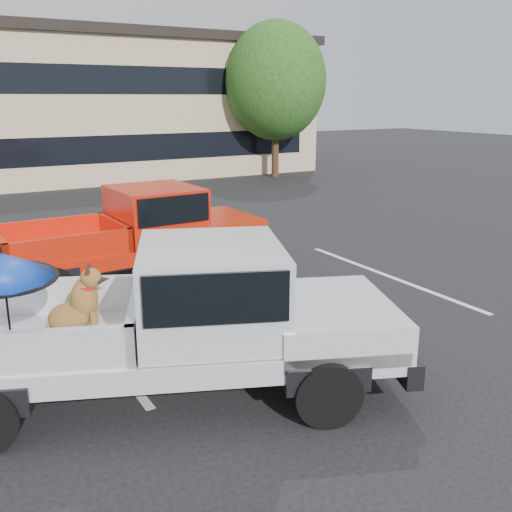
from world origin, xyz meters
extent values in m
plane|color=black|center=(0.00, 0.00, 0.00)|extent=(90.00, 90.00, 0.00)
cube|color=silver|center=(-3.00, 2.00, 0.00)|extent=(0.12, 5.00, 0.01)
cube|color=silver|center=(3.00, 2.00, 0.00)|extent=(0.12, 5.00, 0.01)
cube|color=tan|center=(2.00, 21.00, 3.00)|extent=(20.00, 8.00, 6.00)
cube|color=black|center=(2.00, 21.00, 6.10)|extent=(20.40, 8.40, 0.40)
cube|color=black|center=(2.00, 17.02, 1.50)|extent=(18.00, 0.08, 1.10)
cube|color=black|center=(2.00, 17.02, 4.20)|extent=(18.00, 0.08, 1.10)
cylinder|color=#332114|center=(9.00, 16.00, 1.36)|extent=(0.32, 0.32, 2.73)
ellipsoid|color=#134414|center=(9.00, 16.00, 4.22)|extent=(4.46, 4.46, 5.13)
cylinder|color=#332114|center=(6.00, 24.00, 1.43)|extent=(0.32, 0.32, 2.86)
ellipsoid|color=#134414|center=(6.00, 24.00, 4.42)|extent=(4.68, 4.68, 5.38)
cylinder|color=black|center=(-4.04, 1.30, 0.38)|extent=(0.81, 0.55, 0.76)
cylinder|color=black|center=(-1.40, -1.76, 0.38)|extent=(0.81, 0.55, 0.76)
cylinder|color=black|center=(-0.71, -0.06, 0.38)|extent=(0.81, 0.55, 0.76)
cube|color=silver|center=(-2.67, -0.25, 0.67)|extent=(5.72, 3.81, 0.28)
cube|color=silver|center=(-0.82, -1.00, 0.88)|extent=(2.11, 2.34, 0.46)
cube|color=black|center=(-0.13, -1.28, 0.50)|extent=(0.92, 1.89, 0.30)
cube|color=silver|center=(-2.16, -0.46, 1.35)|extent=(2.22, 2.33, 1.05)
cube|color=black|center=(-2.16, -0.46, 1.55)|extent=(2.12, 2.36, 0.55)
cube|color=black|center=(-4.02, 0.29, 0.73)|extent=(2.82, 2.57, 0.10)
cube|color=silver|center=(-3.69, 1.10, 1.03)|extent=(2.17, 0.96, 0.50)
cube|color=silver|center=(-4.34, -0.51, 1.03)|extent=(2.17, 0.96, 0.50)
cube|color=silver|center=(-3.00, -0.12, 1.03)|extent=(0.78, 1.74, 0.50)
ellipsoid|color=brown|center=(-3.63, 0.48, 0.95)|extent=(0.65, 0.60, 0.35)
cylinder|color=brown|center=(-3.40, 0.29, 0.91)|extent=(0.08, 0.08, 0.26)
cylinder|color=brown|center=(-3.33, 0.45, 0.91)|extent=(0.08, 0.08, 0.26)
ellipsoid|color=brown|center=(-3.45, 0.41, 1.17)|extent=(0.42, 0.40, 0.47)
cylinder|color=red|center=(-3.43, 0.40, 1.33)|extent=(0.23, 0.23, 0.04)
sphere|color=brown|center=(-3.36, 0.37, 1.43)|extent=(0.25, 0.25, 0.25)
cone|color=black|center=(-3.23, 0.32, 1.41)|extent=(0.21, 0.18, 0.12)
cone|color=black|center=(-3.41, 0.32, 1.57)|extent=(0.09, 0.09, 0.13)
cone|color=black|center=(-3.36, 0.44, 1.57)|extent=(0.09, 0.09, 0.13)
cylinder|color=brown|center=(-3.81, 0.55, 0.85)|extent=(0.31, 0.05, 0.11)
cylinder|color=black|center=(-4.36, -0.08, 1.31)|extent=(0.02, 0.10, 1.05)
cone|color=#133AAE|center=(-4.36, -0.08, 1.85)|extent=(1.10, 1.12, 0.36)
cylinder|color=black|center=(-4.36, -0.08, 2.01)|extent=(0.02, 0.02, 0.10)
cylinder|color=black|center=(-4.36, -0.08, 1.72)|extent=(1.10, 1.10, 0.09)
cylinder|color=black|center=(-3.27, 3.53, 0.37)|extent=(0.74, 0.30, 0.73)
cylinder|color=black|center=(-3.36, 5.30, 0.37)|extent=(0.74, 0.30, 0.73)
cylinder|color=black|center=(0.19, 3.69, 0.37)|extent=(0.74, 0.30, 0.73)
cylinder|color=black|center=(0.10, 5.46, 0.37)|extent=(0.74, 0.30, 0.73)
cube|color=red|center=(-1.54, 4.50, 0.64)|extent=(5.27, 2.09, 0.27)
cube|color=red|center=(0.38, 4.59, 0.85)|extent=(1.53, 1.91, 0.44)
cube|color=black|center=(1.11, 4.62, 0.48)|extent=(0.28, 1.89, 0.29)
cube|color=red|center=(-1.01, 4.52, 1.30)|extent=(1.67, 1.84, 1.01)
cube|color=black|center=(-1.01, 4.52, 1.49)|extent=(1.53, 1.93, 0.53)
cube|color=black|center=(-2.93, 4.44, 0.70)|extent=(2.29, 1.87, 0.10)
cube|color=red|center=(-2.97, 5.27, 0.99)|extent=(2.22, 0.20, 0.48)
cube|color=red|center=(-2.89, 3.60, 0.99)|extent=(2.22, 0.20, 0.48)
cube|color=red|center=(-1.87, 4.48, 0.99)|extent=(0.18, 1.77, 0.48)
camera|label=1|loc=(-4.91, -6.26, 3.53)|focal=40.00mm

